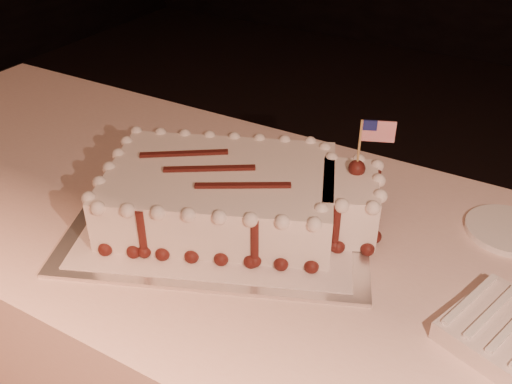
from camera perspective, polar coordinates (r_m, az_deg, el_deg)
The scene contains 5 objects.
banquet_table at distance 1.38m, azimuth 2.13°, elevation -16.75°, with size 2.40×0.80×0.75m, color #F9CFC1.
cake_board at distance 1.16m, azimuth -3.41°, elevation -2.57°, with size 0.58×0.44×0.01m, color silver.
doily at distance 1.16m, azimuth -3.42°, elevation -2.37°, with size 0.52×0.40×0.00m, color white.
sheet_cake at distance 1.13m, azimuth -1.96°, elevation -0.26°, with size 0.58×0.44×0.22m.
side_plate at distance 1.23m, azimuth 23.88°, elevation -3.51°, with size 0.16×0.16×0.01m, color white.
Camera 1 is at (0.41, -0.20, 1.43)m, focal length 40.00 mm.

